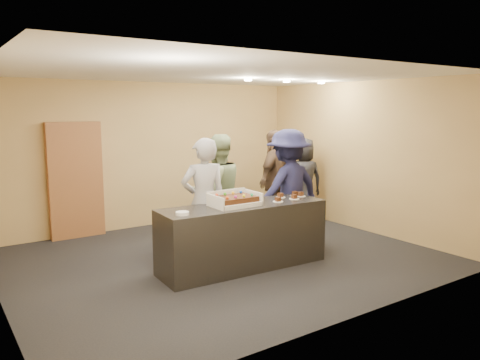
# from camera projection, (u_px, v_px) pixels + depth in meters

# --- Properties ---
(room) EXTENTS (6.04, 6.00, 2.70)m
(room) POSITION_uv_depth(u_px,v_px,m) (223.00, 168.00, 6.80)
(room) COLOR black
(room) RESTS_ON ground
(serving_counter) EXTENTS (2.43, 0.81, 0.90)m
(serving_counter) POSITION_uv_depth(u_px,v_px,m) (243.00, 236.00, 6.53)
(serving_counter) COLOR black
(serving_counter) RESTS_ON floor
(storage_cabinet) EXTENTS (0.91, 0.15, 1.99)m
(storage_cabinet) POSITION_uv_depth(u_px,v_px,m) (76.00, 180.00, 8.01)
(storage_cabinet) COLOR brown
(storage_cabinet) RESTS_ON floor
(cake_box) EXTENTS (0.65, 0.45, 0.19)m
(cake_box) POSITION_uv_depth(u_px,v_px,m) (234.00, 202.00, 6.40)
(cake_box) COLOR white
(cake_box) RESTS_ON serving_counter
(sheet_cake) EXTENTS (0.55, 0.38, 0.11)m
(sheet_cake) POSITION_uv_depth(u_px,v_px,m) (235.00, 199.00, 6.37)
(sheet_cake) COLOR #3E1E0E
(sheet_cake) RESTS_ON cake_box
(plate_stack) EXTENTS (0.17, 0.17, 0.04)m
(plate_stack) POSITION_uv_depth(u_px,v_px,m) (182.00, 213.00, 5.82)
(plate_stack) COLOR white
(plate_stack) RESTS_ON serving_counter
(slice_a) EXTENTS (0.15, 0.15, 0.07)m
(slice_a) POSITION_uv_depth(u_px,v_px,m) (278.00, 200.00, 6.65)
(slice_a) COLOR white
(slice_a) RESTS_ON serving_counter
(slice_b) EXTENTS (0.15, 0.15, 0.07)m
(slice_b) POSITION_uv_depth(u_px,v_px,m) (280.00, 196.00, 6.96)
(slice_b) COLOR white
(slice_b) RESTS_ON serving_counter
(slice_c) EXTENTS (0.15, 0.15, 0.07)m
(slice_c) POSITION_uv_depth(u_px,v_px,m) (294.00, 197.00, 6.85)
(slice_c) COLOR white
(slice_c) RESTS_ON serving_counter
(slice_d) EXTENTS (0.15, 0.15, 0.07)m
(slice_d) POSITION_uv_depth(u_px,v_px,m) (295.00, 194.00, 7.11)
(slice_d) COLOR white
(slice_d) RESTS_ON serving_counter
(slice_e) EXTENTS (0.15, 0.15, 0.07)m
(slice_e) POSITION_uv_depth(u_px,v_px,m) (301.00, 195.00, 7.06)
(slice_e) COLOR white
(slice_e) RESTS_ON serving_counter
(person_server_grey) EXTENTS (0.74, 0.56, 1.81)m
(person_server_grey) POSITION_uv_depth(u_px,v_px,m) (204.00, 202.00, 6.62)
(person_server_grey) COLOR #99999F
(person_server_grey) RESTS_ON floor
(person_sage_man) EXTENTS (0.89, 0.69, 1.81)m
(person_sage_man) POSITION_uv_depth(u_px,v_px,m) (218.00, 191.00, 7.51)
(person_sage_man) COLOR #99AF7E
(person_sage_man) RESTS_ON floor
(person_navy_man) EXTENTS (1.25, 0.75, 1.89)m
(person_navy_man) POSITION_uv_depth(u_px,v_px,m) (288.00, 188.00, 7.48)
(person_navy_man) COLOR #1D1E45
(person_navy_man) RESTS_ON floor
(person_brown_extra) EXTENTS (1.17, 0.88, 1.84)m
(person_brown_extra) POSITION_uv_depth(u_px,v_px,m) (275.00, 180.00, 8.56)
(person_brown_extra) COLOR brown
(person_brown_extra) RESTS_ON floor
(person_dark_suit) EXTENTS (0.95, 0.77, 1.67)m
(person_dark_suit) POSITION_uv_depth(u_px,v_px,m) (302.00, 181.00, 8.99)
(person_dark_suit) COLOR black
(person_dark_suit) RESTS_ON floor
(ceiling_spotlights) EXTENTS (1.72, 0.12, 0.03)m
(ceiling_spotlights) POSITION_uv_depth(u_px,v_px,m) (287.00, 81.00, 7.90)
(ceiling_spotlights) COLOR #FFEAC6
(ceiling_spotlights) RESTS_ON ceiling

